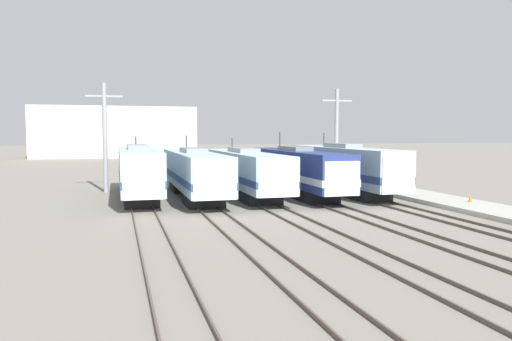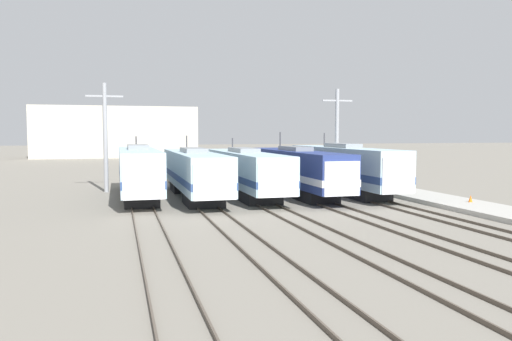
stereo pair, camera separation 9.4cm
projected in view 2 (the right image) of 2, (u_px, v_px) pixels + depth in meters
ground_plane at (274, 210)px, 33.95m from camera, size 400.00×400.00×0.00m
rail_pair_far_left at (144, 214)px, 31.65m from camera, size 1.50×120.00×0.15m
rail_pair_center_left at (212, 211)px, 32.80m from camera, size 1.51×120.00×0.15m
rail_pair_center at (274, 208)px, 33.95m from camera, size 1.51×120.00×0.15m
rail_pair_center_right at (332, 206)px, 35.10m from camera, size 1.51×120.00×0.15m
rail_pair_far_right at (387, 204)px, 36.25m from camera, size 1.50×120.00×0.15m
locomotive_far_left at (139, 171)px, 39.38m from camera, size 2.92×17.16×4.92m
locomotive_center_left at (195, 172)px, 39.74m from camera, size 3.06×18.37×4.99m
locomotive_center at (245, 171)px, 41.48m from camera, size 3.07×19.01×4.76m
locomotive_center_right at (297, 170)px, 41.87m from camera, size 2.84×18.52×5.31m
locomotive_far_right at (345, 168)px, 42.85m from camera, size 2.82×18.16×5.23m
catenary_tower_left at (105, 136)px, 43.58m from camera, size 3.16×0.38×9.56m
catenary_tower_right at (337, 135)px, 49.46m from camera, size 3.16×0.38×9.56m
platform at (442, 200)px, 37.47m from camera, size 4.00×120.00×0.32m
traffic_cone at (471, 199)px, 35.28m from camera, size 0.29×0.29×0.49m
depot_building at (116, 132)px, 108.62m from camera, size 34.05×11.40×10.89m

